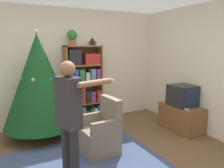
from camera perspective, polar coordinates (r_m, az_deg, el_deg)
ground_plane at (r=3.47m, az=-1.30°, el=-20.76°), size 14.00×14.00×0.00m
wall_back at (r=5.08m, az=-12.32°, el=4.41°), size 8.00×0.10×2.60m
wall_right at (r=4.55m, az=26.31°, el=2.98°), size 0.10×8.00×2.60m
area_rug at (r=3.47m, az=-6.44°, el=-20.76°), size 2.36×1.95×0.01m
bookshelf at (r=5.01m, az=-7.44°, el=-0.51°), size 0.84×0.32×1.78m
tv_stand at (r=4.90m, az=17.57°, el=-8.38°), size 0.49×0.91×0.53m
television at (r=4.78m, az=17.90°, el=-2.85°), size 0.47×0.50×0.44m
game_remote at (r=4.54m, az=18.84°, el=-6.25°), size 0.04×0.12×0.02m
christmas_tree at (r=4.42m, az=-18.52°, el=0.82°), size 1.39×1.39×2.07m
armchair at (r=3.76m, az=-2.83°, el=-12.75°), size 0.60×0.59×0.92m
standing_person at (r=2.67m, az=-10.97°, el=-8.18°), size 0.71×0.45×1.60m
potted_plant at (r=4.87m, az=-10.39°, el=12.11°), size 0.22×0.22×0.33m
table_lamp at (r=5.03m, az=-5.14°, el=11.15°), size 0.20×0.20×0.18m
book_pile_near_tree at (r=4.50m, az=-12.43°, el=-13.06°), size 0.22×0.19×0.07m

